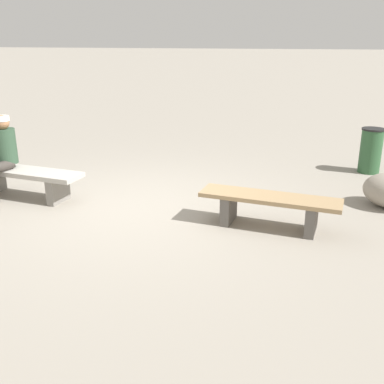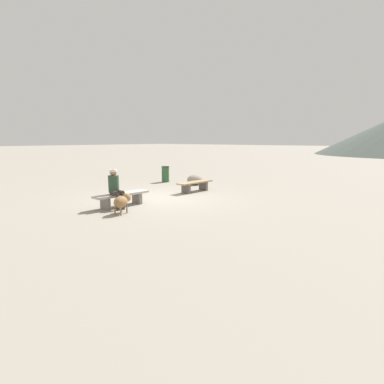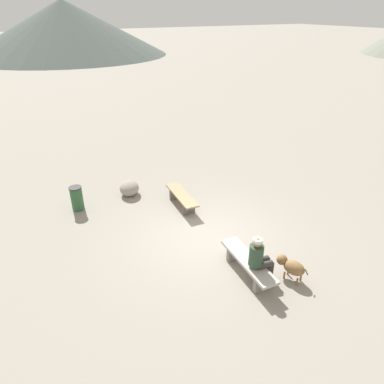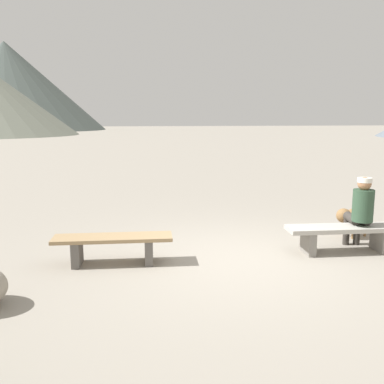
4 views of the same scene
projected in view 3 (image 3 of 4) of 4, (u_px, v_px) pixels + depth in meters
name	position (u px, v px, depth m)	size (l,w,h in m)	color
ground	(207.00, 237.00, 9.84)	(210.00, 210.00, 0.06)	gray
bench_left	(182.00, 198.00, 11.21)	(1.78, 0.57, 0.42)	#605B56
bench_right	(248.00, 263.00, 8.31)	(1.91, 0.59, 0.43)	gray
seated_person	(259.00, 256.00, 7.93)	(0.40, 0.62, 1.23)	#2D4733
dog	(291.00, 266.00, 8.14)	(0.78, 0.49, 0.56)	olive
trash_bin	(77.00, 198.00, 10.97)	(0.40, 0.40, 0.80)	#2D5633
boulder	(129.00, 188.00, 11.93)	(0.65, 0.78, 0.49)	gray
distant_peak_2	(65.00, 28.00, 45.49)	(26.36, 26.36, 6.76)	#4C5651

